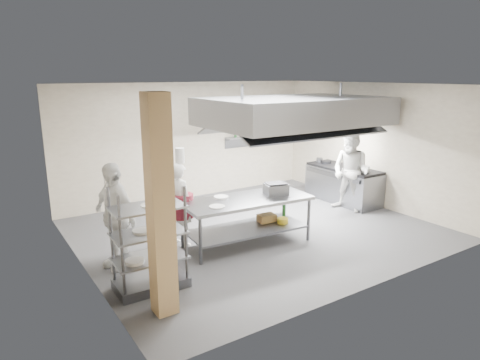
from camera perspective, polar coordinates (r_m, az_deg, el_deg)
floor at (r=9.10m, az=2.18°, el=-6.65°), size 7.00×7.00×0.00m
ceiling at (r=8.51m, az=2.37°, el=12.59°), size 7.00×7.00×0.00m
wall_back at (r=11.22m, az=-6.67°, el=5.17°), size 7.00×0.00×7.00m
wall_left at (r=7.28m, az=-20.80°, el=-0.51°), size 0.00×6.00×6.00m
wall_right at (r=11.05m, az=17.27°, el=4.49°), size 0.00×6.00×6.00m
column at (r=5.69m, az=-10.58°, el=-3.74°), size 0.30×0.30×3.00m
exhaust_hood at (r=9.66m, az=7.30°, el=9.10°), size 4.00×2.50×0.60m
hood_strip_a at (r=9.14m, az=2.90°, el=6.90°), size 1.60×0.12×0.04m
hood_strip_b at (r=10.30m, az=11.10°, el=7.46°), size 1.60×0.12×0.04m
wall_shelf at (r=11.99m, az=1.42°, el=5.83°), size 1.50×0.28×0.04m
island at (r=8.24m, az=0.87°, el=-5.52°), size 2.54×1.22×0.91m
island_worktop at (r=8.11m, az=0.88°, el=-2.69°), size 2.54×1.22×0.06m
island_undershelf at (r=8.29m, az=0.87°, el=-6.53°), size 2.33×1.10×0.04m
pass_rack at (r=6.61m, az=-12.05°, el=-7.63°), size 1.09×0.65×1.61m
cooking_range at (r=11.28m, az=13.57°, el=-0.69°), size 0.80×2.00×0.84m
range_top at (r=11.18m, az=13.70°, el=1.54°), size 0.78×1.96×0.06m
chef_head at (r=8.16m, az=-8.07°, el=-3.25°), size 0.58×0.69×1.62m
chef_line at (r=10.38m, az=14.55°, el=1.08°), size 0.90×1.06×1.93m
chef_plating at (r=7.43m, az=-16.40°, el=-4.62°), size 0.70×1.14×1.82m
griddle at (r=8.37m, az=4.81°, el=-1.23°), size 0.50×0.43×0.21m
wicker_basket at (r=8.62m, az=3.57°, el=-5.06°), size 0.37×0.27×0.15m
stockpot at (r=10.66m, az=15.28°, el=1.44°), size 0.23×0.23×0.16m
plate_stack at (r=6.72m, az=-11.92°, el=-9.90°), size 0.28×0.28×0.05m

